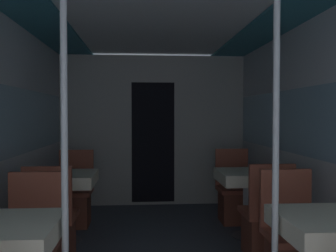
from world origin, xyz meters
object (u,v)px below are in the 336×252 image
dining_table_left_0 (1,241)px  support_pole_right_0 (276,154)px  dining_table_right_1 (248,181)px  dining_table_right_0 (332,233)px  chair_right_near_1 (265,227)px  support_pole_left_0 (65,155)px  chair_left_near_1 (52,232)px  chair_right_far_1 (235,200)px  chair_left_far_1 (74,202)px  dining_table_left_1 (65,184)px

dining_table_left_0 → support_pole_right_0: support_pole_right_0 is taller
dining_table_left_0 → dining_table_right_1: 2.70m
dining_table_right_0 → support_pole_right_0: size_ratio=0.33×
dining_table_left_0 → chair_right_near_1: 2.37m
support_pole_left_0 → chair_left_near_1: 1.54m
dining_table_left_0 → chair_right_far_1: (2.00, 2.40, -0.34)m
support_pole_left_0 → dining_table_right_0: bearing=0.0°
chair_left_near_1 → chair_right_near_1: bearing=0.0°
dining_table_left_0 → dining_table_right_0: bearing=0.0°
chair_left_near_1 → chair_left_far_1: (0.00, 1.17, 0.00)m
dining_table_left_1 → support_pole_right_0: bearing=-48.1°
chair_right_near_1 → chair_right_far_1: same height
support_pole_left_0 → dining_table_right_1: (1.63, 1.82, -0.50)m
dining_table_left_0 → chair_right_far_1: bearing=50.3°
support_pole_right_0 → chair_right_far_1: bearing=81.4°
support_pole_right_0 → chair_right_far_1: (0.37, 2.40, -0.84)m
support_pole_left_0 → dining_table_left_1: support_pole_left_0 is taller
dining_table_right_1 → chair_right_near_1: size_ratio=0.80×
dining_table_left_1 → chair_left_near_1: chair_left_near_1 is taller
dining_table_left_0 → dining_table_left_1: bearing=90.0°
dining_table_left_1 → chair_left_far_1: 0.68m
chair_right_near_1 → dining_table_right_1: bearing=90.0°
chair_left_near_1 → dining_table_right_0: size_ratio=1.24×
dining_table_left_0 → support_pole_right_0: 1.71m
dining_table_left_0 → dining_table_right_1: bearing=42.3°
dining_table_left_0 → chair_right_near_1: (2.00, 1.24, -0.34)m
dining_table_left_1 → chair_right_near_1: bearing=-16.3°
support_pole_left_0 → support_pole_right_0: 1.27m
dining_table_left_0 → dining_table_left_1: 1.82m
dining_table_left_1 → dining_table_right_0: 2.70m
chair_right_far_1 → support_pole_right_0: bearing=81.4°
dining_table_right_0 → support_pole_right_0: (-0.37, -0.00, 0.50)m
dining_table_left_0 → chair_right_near_1: bearing=31.7°
dining_table_left_1 → chair_right_near_1: size_ratio=0.80×
support_pole_left_0 → dining_table_right_1: bearing=48.1°
dining_table_left_1 → chair_left_near_1: bearing=-90.0°
support_pole_left_0 → chair_right_near_1: support_pole_left_0 is taller
chair_left_far_1 → dining_table_right_1: (2.00, -0.58, 0.34)m
dining_table_left_1 → dining_table_right_0: same height
dining_table_left_0 → dining_table_right_0: size_ratio=1.00×
dining_table_left_1 → dining_table_left_0: bearing=-90.0°
dining_table_right_0 → chair_right_far_1: size_ratio=0.80×
dining_table_left_0 → dining_table_left_1: size_ratio=1.00×
dining_table_left_0 → support_pole_left_0: bearing=-0.0°
dining_table_left_1 → support_pole_right_0: support_pole_right_0 is taller
chair_left_far_1 → dining_table_right_1: chair_left_far_1 is taller
dining_table_left_0 → dining_table_right_0: same height
dining_table_right_1 → chair_right_near_1: (-0.00, -0.58, -0.34)m
dining_table_right_1 → chair_left_far_1: bearing=163.7°
dining_table_left_0 → support_pole_left_0: size_ratio=0.33×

